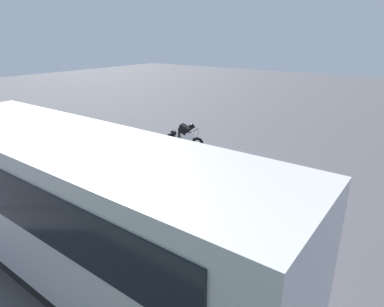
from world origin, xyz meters
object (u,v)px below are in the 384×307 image
at_px(spectator_far_left, 189,198).
at_px(spectator_centre, 138,177).
at_px(parked_motorcycle_silver, 207,241).
at_px(stunt_motorcycle, 184,135).
at_px(tour_bus, 80,209).
at_px(spectator_left, 170,183).

relative_size(spectator_far_left, spectator_centre, 1.01).
relative_size(spectator_centre, parked_motorcycle_silver, 0.82).
bearing_deg(spectator_centre, stunt_motorcycle, -66.42).
height_order(tour_bus, stunt_motorcycle, tour_bus).
bearing_deg(spectator_far_left, parked_motorcycle_silver, 145.49).
distance_m(tour_bus, stunt_motorcycle, 9.21).
height_order(spectator_far_left, parked_motorcycle_silver, spectator_far_left).
height_order(spectator_centre, parked_motorcycle_silver, spectator_centre).
relative_size(spectator_far_left, spectator_left, 0.96).
bearing_deg(parked_motorcycle_silver, tour_bus, 46.52).
relative_size(spectator_left, spectator_centre, 1.06).
bearing_deg(spectator_centre, spectator_left, -174.69).
bearing_deg(spectator_left, parked_motorcycle_silver, 152.57).
relative_size(tour_bus, spectator_left, 5.48).
relative_size(parked_motorcycle_silver, stunt_motorcycle, 1.01).
bearing_deg(parked_motorcycle_silver, stunt_motorcycle, -48.91).
xyz_separation_m(tour_bus, spectator_far_left, (-0.87, -2.76, -0.63)).
distance_m(spectator_left, stunt_motorcycle, 6.42).
height_order(spectator_left, parked_motorcycle_silver, spectator_left).
bearing_deg(spectator_left, tour_bus, 91.42).
xyz_separation_m(tour_bus, parked_motorcycle_silver, (-1.93, -2.03, -1.16)).
bearing_deg(spectator_far_left, tour_bus, 72.59).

